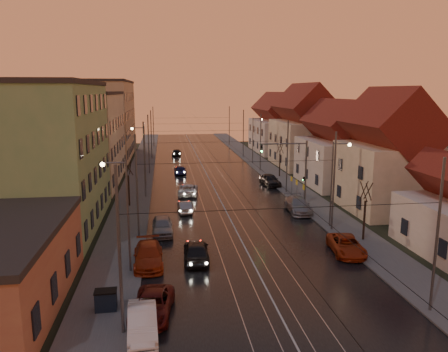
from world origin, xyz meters
name	(u,v)px	position (x,y,z in m)	size (l,w,h in m)	color
ground	(260,277)	(0.00, 0.00, 0.00)	(160.00, 160.00, 0.00)	black
road	(205,171)	(0.00, 40.00, 0.02)	(16.00, 120.00, 0.04)	black
sidewalk_left	(141,173)	(-10.00, 40.00, 0.07)	(4.00, 120.00, 0.15)	#4C4C4C
sidewalk_right	(267,170)	(10.00, 40.00, 0.07)	(4.00, 120.00, 0.15)	#4C4C4C
tram_rail_0	(191,172)	(-2.20, 40.00, 0.06)	(0.06, 120.00, 0.03)	gray
tram_rail_1	(200,171)	(-0.77, 40.00, 0.06)	(0.06, 120.00, 0.03)	gray
tram_rail_2	(210,171)	(0.77, 40.00, 0.06)	(0.06, 120.00, 0.03)	gray
tram_rail_3	(219,171)	(2.20, 40.00, 0.06)	(0.06, 120.00, 0.03)	gray
apartment_left_1	(40,158)	(-17.50, 14.00, 6.50)	(10.00, 18.00, 13.00)	#6A9C63
apartment_left_2	(81,139)	(-17.50, 34.00, 6.00)	(10.00, 20.00, 12.00)	#B6AE8D
apartment_left_3	(104,120)	(-17.50, 58.00, 7.00)	(10.00, 24.00, 14.00)	tan
house_right_1	(389,159)	(17.00, 15.00, 5.45)	(8.67, 10.20, 10.80)	#B8AE8D
house_right_2	(340,150)	(17.00, 28.00, 4.64)	(9.18, 12.24, 9.20)	beige
house_right_3	(305,132)	(17.00, 43.00, 5.80)	(9.18, 14.28, 11.50)	#B8AE8D
house_right_4	(277,127)	(17.00, 61.00, 5.05)	(9.18, 16.32, 10.00)	beige
catenary_pole_l_0	(119,253)	(-8.60, -6.00, 4.50)	(0.16, 0.16, 9.00)	#595B60
catenary_pole_r_0	(437,237)	(8.60, -6.00, 4.50)	(0.16, 0.16, 9.00)	#595B60
catenary_pole_l_1	(137,188)	(-8.60, 9.00, 4.50)	(0.16, 0.16, 9.00)	#595B60
catenary_pole_r_1	(334,182)	(8.60, 9.00, 4.50)	(0.16, 0.16, 9.00)	#595B60
catenary_pole_l_2	(144,160)	(-8.60, 24.00, 4.50)	(0.16, 0.16, 9.00)	#595B60
catenary_pole_r_2	(287,157)	(8.60, 24.00, 4.50)	(0.16, 0.16, 9.00)	#595B60
catenary_pole_l_3	(149,145)	(-8.60, 39.00, 4.50)	(0.16, 0.16, 9.00)	#595B60
catenary_pole_r_3	(261,143)	(8.60, 39.00, 4.50)	(0.16, 0.16, 9.00)	#595B60
catenary_pole_l_4	(151,135)	(-8.60, 54.00, 4.50)	(0.16, 0.16, 9.00)	#595B60
catenary_pole_r_4	(243,134)	(8.60, 54.00, 4.50)	(0.16, 0.16, 9.00)	#595B60
catenary_pole_l_5	(153,127)	(-8.60, 72.00, 4.50)	(0.16, 0.16, 9.00)	#595B60
catenary_pole_r_5	(229,126)	(8.60, 72.00, 4.50)	(0.16, 0.16, 9.00)	#595B60
street_lamp_0	(123,205)	(-9.10, 2.00, 4.89)	(1.75, 0.32, 8.00)	#595B60
street_lamp_1	(335,176)	(9.10, 10.00, 4.89)	(1.75, 0.32, 8.00)	#595B60
street_lamp_2	(142,150)	(-9.10, 30.00, 4.89)	(1.75, 0.32, 8.00)	#595B60
street_lamp_3	(255,136)	(9.10, 46.00, 4.89)	(1.75, 0.32, 8.00)	#595B60
traffic_light_mast	(297,165)	(7.99, 18.00, 4.60)	(5.30, 0.32, 7.20)	#595B60
bare_tree_0	(129,185)	(-10.20, 20.00, 2.49)	(1.09, 1.09, 5.11)	black
bare_tree_1	(365,213)	(10.20, 6.00, 2.49)	(1.09, 1.09, 5.11)	black
bare_tree_2	(280,160)	(10.40, 34.00, 2.49)	(1.09, 1.09, 5.11)	black
driving_car_0	(196,251)	(-4.09, 3.56, 0.79)	(1.86, 4.62, 1.57)	black
driving_car_1	(185,207)	(-4.31, 16.88, 0.61)	(1.29, 3.70, 1.22)	gray
driving_car_2	(188,189)	(-3.52, 24.70, 0.68)	(2.24, 4.86, 1.35)	silver
driving_car_3	(180,170)	(-3.97, 38.39, 0.62)	(1.75, 4.29, 1.25)	#171945
driving_car_4	(176,152)	(-3.96, 57.57, 0.69)	(1.63, 4.06, 1.38)	black
parked_left_0	(142,322)	(-7.60, -6.09, 0.70)	(1.48, 4.24, 1.40)	white
parked_left_1	(152,305)	(-7.16, -4.27, 0.65)	(2.15, 4.66, 1.30)	#53110E
parked_left_2	(148,255)	(-7.60, 3.19, 0.74)	(2.08, 5.11, 1.48)	#9F2D0F
parked_left_3	(162,226)	(-6.61, 10.12, 0.76)	(1.79, 4.45, 1.52)	gray
parked_right_0	(346,245)	(7.60, 3.46, 0.67)	(2.23, 4.84, 1.35)	#A83010
parked_right_1	(298,205)	(7.40, 15.35, 0.76)	(2.14, 5.26, 1.53)	gray
parked_right_2	(270,180)	(7.60, 28.43, 0.79)	(1.86, 4.63, 1.58)	black
dumpster	(106,301)	(-9.77, -3.44, 0.70)	(1.20, 0.80, 1.10)	black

